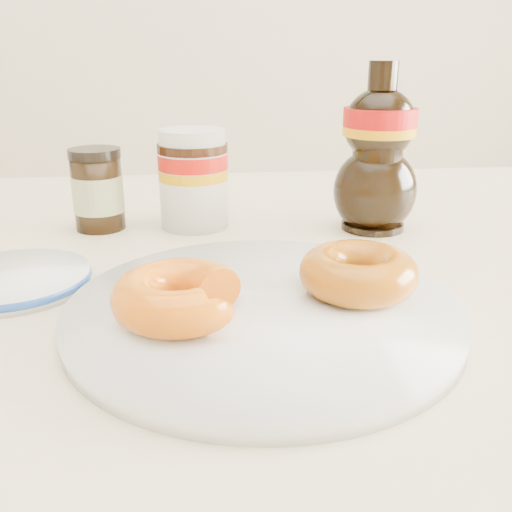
{
  "coord_description": "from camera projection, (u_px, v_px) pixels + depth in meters",
  "views": [
    {
      "loc": [
        -0.03,
        -0.41,
        0.95
      ],
      "look_at": [
        0.02,
        0.04,
        0.79
      ],
      "focal_mm": 40.0,
      "sensor_mm": 36.0,
      "label": 1
    }
  ],
  "objects": [
    {
      "name": "donut_bitten",
      "position": [
        179.0,
        296.0,
        0.41
      ],
      "size": [
        0.12,
        0.12,
        0.03
      ],
      "primitive_type": "torus",
      "rotation": [
        0.0,
        0.0,
        0.36
      ],
      "color": "#CC460B",
      "rests_on": "plate"
    },
    {
      "name": "nutella_jar",
      "position": [
        193.0,
        175.0,
        0.66
      ],
      "size": [
        0.08,
        0.08,
        0.11
      ],
      "rotation": [
        0.0,
        0.0,
        0.12
      ],
      "color": "white",
      "rests_on": "dining_table"
    },
    {
      "name": "blue_rim_saucer",
      "position": [
        14.0,
        279.0,
        0.5
      ],
      "size": [
        0.13,
        0.13,
        0.01
      ],
      "color": "white",
      "rests_on": "dining_table"
    },
    {
      "name": "dark_jar",
      "position": [
        98.0,
        190.0,
        0.66
      ],
      "size": [
        0.06,
        0.06,
        0.09
      ],
      "rotation": [
        0.0,
        0.0,
        -0.06
      ],
      "color": "black",
      "rests_on": "dining_table"
    },
    {
      "name": "donut_whole",
      "position": [
        358.0,
        272.0,
        0.45
      ],
      "size": [
        0.1,
        0.1,
        0.03
      ],
      "primitive_type": "torus",
      "rotation": [
        0.0,
        0.0,
        -0.03
      ],
      "color": "#9A5309",
      "rests_on": "plate"
    },
    {
      "name": "dining_table",
      "position": [
        229.0,
        346.0,
        0.58
      ],
      "size": [
        1.4,
        0.9,
        0.75
      ],
      "color": "beige",
      "rests_on": "ground"
    },
    {
      "name": "plate",
      "position": [
        263.0,
        310.0,
        0.44
      ],
      "size": [
        0.3,
        0.3,
        0.02
      ],
      "color": "white",
      "rests_on": "dining_table"
    },
    {
      "name": "syrup_bottle",
      "position": [
        378.0,
        149.0,
        0.64
      ],
      "size": [
        0.1,
        0.09,
        0.19
      ],
      "primitive_type": null,
      "rotation": [
        0.0,
        0.0,
        -0.11
      ],
      "color": "black",
      "rests_on": "dining_table"
    }
  ]
}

